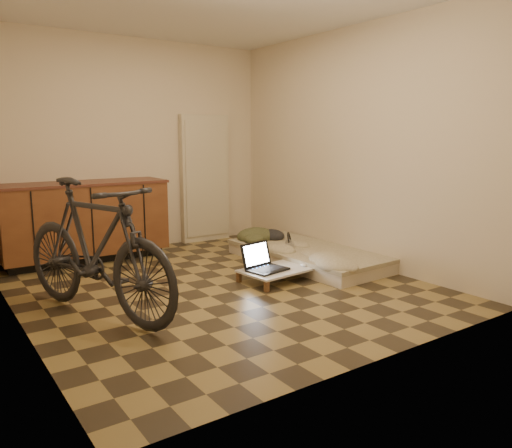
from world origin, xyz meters
TOP-DOWN VIEW (x-y plane):
  - room_shell at (0.00, 0.00)m, footprint 3.50×4.00m
  - cabinets at (-0.75, 1.70)m, footprint 1.84×0.62m
  - appliance_panel at (0.95, 1.94)m, footprint 0.70×0.10m
  - bicycle at (-1.20, -0.16)m, footprint 1.13×1.94m
  - futon at (1.30, 0.19)m, footprint 0.99×1.94m
  - clothing_pile at (1.16, 0.93)m, footprint 0.53×0.45m
  - headphones at (1.19, 0.39)m, footprint 0.30×0.31m
  - lap_desk at (0.58, -0.19)m, footprint 0.77×0.54m
  - laptop at (0.45, -0.15)m, footprint 0.43×0.40m
  - mouse at (0.85, -0.27)m, footprint 0.05×0.09m

SIDE VIEW (x-z plane):
  - futon at x=1.30m, z-range 0.00..0.16m
  - lap_desk at x=0.58m, z-range 0.05..0.17m
  - mouse at x=0.85m, z-range 0.12..0.15m
  - laptop at x=0.45m, z-range 0.04..0.30m
  - headphones at x=1.19m, z-range 0.16..0.31m
  - clothing_pile at x=1.16m, z-range 0.16..0.37m
  - cabinets at x=-0.75m, z-range 0.01..0.92m
  - bicycle at x=-1.20m, z-range 0.00..1.21m
  - appliance_panel at x=0.95m, z-range 0.00..1.70m
  - room_shell at x=0.00m, z-range 0.00..2.60m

